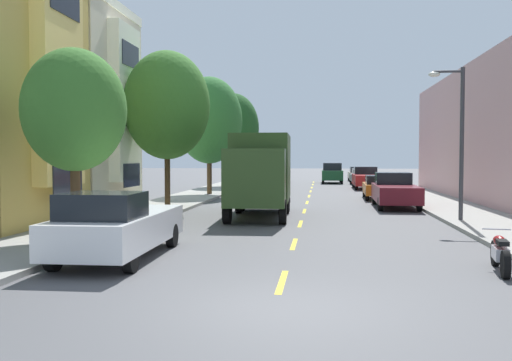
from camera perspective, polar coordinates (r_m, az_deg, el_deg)
ground_plane at (r=39.55m, az=5.48°, el=-1.28°), size 160.00×160.00×0.00m
sidewalk_left at (r=38.37m, az=-5.25°, el=-1.29°), size 3.20×120.00×0.14m
sidewalk_right at (r=38.07m, az=16.16°, el=-1.41°), size 3.20×120.00×0.14m
lane_centerline_dashes at (r=34.07m, az=5.29°, el=-1.87°), size 0.14×47.20×0.01m
street_tree_nearest at (r=17.45m, az=-17.86°, el=6.76°), size 3.02×3.02×5.59m
street_tree_second at (r=26.90m, az=-8.98°, el=7.51°), size 4.01×4.01×7.36m
street_tree_third at (r=36.56m, az=-4.75°, el=6.07°), size 4.26×4.26×7.54m
street_tree_farthest at (r=46.36m, az=-2.31°, el=5.32°), size 4.20×4.20×7.58m
street_lamp at (r=22.90m, az=19.65°, el=4.79°), size 1.35×0.28×5.81m
delivery_box_truck at (r=24.26m, az=0.48°, el=1.02°), size 2.61×7.24×3.52m
parked_sedan_orange at (r=34.60m, az=12.34°, el=-0.62°), size 1.92×4.55×1.43m
parked_pickup_white at (r=14.56m, az=-13.86°, el=-4.50°), size 2.06×5.32×1.73m
parked_wagon_charcoal at (r=55.40m, az=1.29°, el=0.63°), size 1.83×4.70×1.50m
parked_wagon_silver at (r=51.40m, az=10.63°, el=0.45°), size 1.95×4.75×1.50m
parked_hatchback_navy at (r=37.11m, az=-1.17°, el=-0.34°), size 1.77×4.01×1.50m
parked_pickup_burgundy at (r=29.21m, az=13.86°, el=-1.04°), size 2.09×5.33×1.73m
parked_suv_teal at (r=48.45m, az=0.68°, el=0.59°), size 2.02×4.83×1.93m
parked_hatchback_champagne at (r=58.78m, az=10.20°, el=0.65°), size 1.79×4.02×1.50m
parked_pickup_red at (r=45.39m, az=11.07°, el=0.21°), size 2.01×5.30×1.73m
moving_forest_sedan at (r=54.62m, az=7.69°, el=0.78°), size 1.95×4.80×1.93m
parked_motorcycle at (r=13.76m, az=23.43°, el=-6.79°), size 0.62×2.05×0.90m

